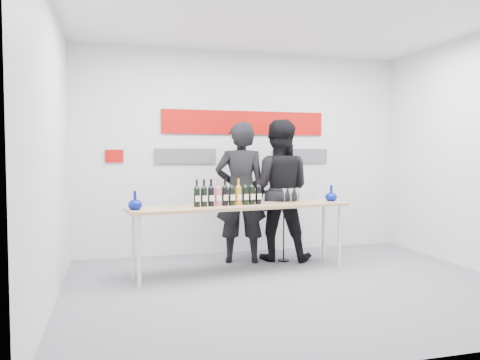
% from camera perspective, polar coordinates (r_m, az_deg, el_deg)
% --- Properties ---
extents(ground, '(5.00, 5.00, 0.00)m').
position_cam_1_polar(ground, '(5.38, 6.54, -12.74)').
color(ground, slate).
rests_on(ground, ground).
extents(back_wall, '(5.00, 0.04, 3.00)m').
position_cam_1_polar(back_wall, '(7.07, 0.52, 3.35)').
color(back_wall, silver).
rests_on(back_wall, ground).
extents(signage, '(3.38, 0.02, 0.79)m').
position_cam_1_polar(signage, '(7.04, 0.15, 5.84)').
color(signage, '#B30B07').
rests_on(signage, back_wall).
extents(tasting_table, '(2.86, 0.91, 0.84)m').
position_cam_1_polar(tasting_table, '(5.81, 0.26, -3.69)').
color(tasting_table, tan).
rests_on(tasting_table, ground).
extents(wine_bottles, '(0.89, 0.19, 0.33)m').
position_cam_1_polar(wine_bottles, '(5.74, -1.43, -1.48)').
color(wine_bottles, black).
rests_on(wine_bottles, tasting_table).
extents(decanter_left, '(0.16, 0.16, 0.21)m').
position_cam_1_polar(decanter_left, '(5.43, -12.68, -2.41)').
color(decanter_left, navy).
rests_on(decanter_left, tasting_table).
extents(decanter_right, '(0.16, 0.16, 0.21)m').
position_cam_1_polar(decanter_right, '(6.43, 11.06, -1.57)').
color(decanter_right, navy).
rests_on(decanter_right, tasting_table).
extents(glasses_left, '(0.28, 0.24, 0.18)m').
position_cam_1_polar(glasses_left, '(5.49, -8.40, -2.48)').
color(glasses_left, silver).
rests_on(glasses_left, tasting_table).
extents(glasses_right, '(0.48, 0.26, 0.18)m').
position_cam_1_polar(glasses_right, '(6.15, 7.31, -1.89)').
color(glasses_right, silver).
rests_on(glasses_right, tasting_table).
extents(presenter_left, '(0.79, 0.61, 1.91)m').
position_cam_1_polar(presenter_left, '(6.35, 0.09, -1.53)').
color(presenter_left, black).
rests_on(presenter_left, ground).
extents(presenter_right, '(1.17, 1.06, 1.95)m').
position_cam_1_polar(presenter_right, '(6.55, 4.67, -1.22)').
color(presenter_right, black).
rests_on(presenter_right, ground).
extents(mic_stand, '(0.16, 0.16, 1.41)m').
position_cam_1_polar(mic_stand, '(6.50, 5.35, -6.11)').
color(mic_stand, black).
rests_on(mic_stand, ground).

